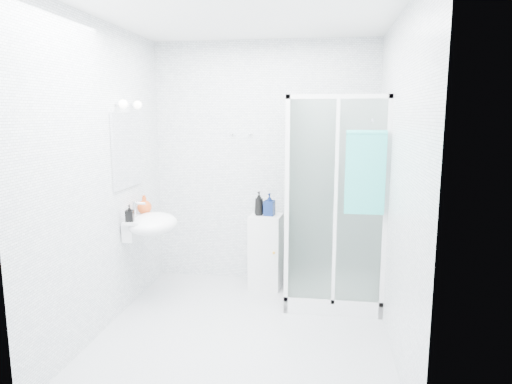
% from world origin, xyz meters
% --- Properties ---
extents(room, '(2.40, 2.60, 2.60)m').
position_xyz_m(room, '(0.00, 0.00, 1.30)').
color(room, white).
rests_on(room, ground).
extents(shower_enclosure, '(0.90, 0.95, 2.00)m').
position_xyz_m(shower_enclosure, '(0.67, 0.77, 0.45)').
color(shower_enclosure, white).
rests_on(shower_enclosure, ground).
extents(wall_basin, '(0.46, 0.56, 0.35)m').
position_xyz_m(wall_basin, '(-0.99, 0.45, 0.80)').
color(wall_basin, white).
rests_on(wall_basin, ground).
extents(mirror, '(0.02, 0.60, 0.70)m').
position_xyz_m(mirror, '(-1.19, 0.45, 1.50)').
color(mirror, white).
rests_on(mirror, room).
extents(vanity_lights, '(0.10, 0.40, 0.08)m').
position_xyz_m(vanity_lights, '(-1.14, 0.45, 1.92)').
color(vanity_lights, silver).
rests_on(vanity_lights, room).
extents(wall_hooks, '(0.23, 0.06, 0.03)m').
position_xyz_m(wall_hooks, '(-0.25, 1.26, 1.62)').
color(wall_hooks, silver).
rests_on(wall_hooks, room).
extents(storage_cabinet, '(0.35, 0.36, 0.79)m').
position_xyz_m(storage_cabinet, '(0.05, 1.05, 0.39)').
color(storage_cabinet, white).
rests_on(storage_cabinet, ground).
extents(hand_towel, '(0.34, 0.05, 0.72)m').
position_xyz_m(hand_towel, '(0.99, 0.36, 1.36)').
color(hand_towel, teal).
rests_on(hand_towel, shower_enclosure).
extents(shampoo_bottle_a, '(0.11, 0.11, 0.25)m').
position_xyz_m(shampoo_bottle_a, '(-0.02, 1.04, 0.91)').
color(shampoo_bottle_a, black).
rests_on(shampoo_bottle_a, storage_cabinet).
extents(shampoo_bottle_b, '(0.12, 0.12, 0.23)m').
position_xyz_m(shampoo_bottle_b, '(0.09, 1.04, 0.90)').
color(shampoo_bottle_b, '#0D1E4E').
rests_on(shampoo_bottle_b, storage_cabinet).
extents(soap_dispenser_orange, '(0.18, 0.18, 0.18)m').
position_xyz_m(soap_dispenser_orange, '(-1.10, 0.61, 0.95)').
color(soap_dispenser_orange, '#BC4416').
rests_on(soap_dispenser_orange, wall_basin).
extents(soap_dispenser_black, '(0.08, 0.08, 0.15)m').
position_xyz_m(soap_dispenser_black, '(-1.11, 0.26, 0.94)').
color(soap_dispenser_black, black).
rests_on(soap_dispenser_black, wall_basin).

